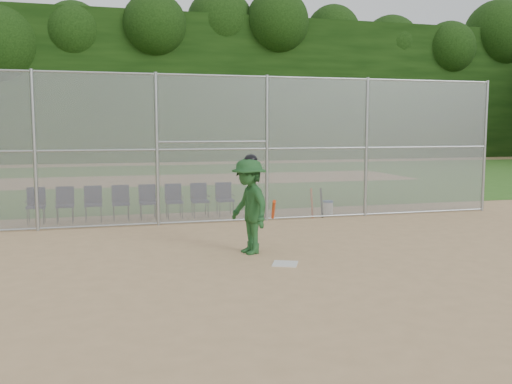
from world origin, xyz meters
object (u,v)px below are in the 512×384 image
object	(u,v)px
home_plate	(285,264)
batter_at_plate	(249,206)
water_cooler	(328,207)
chair_0	(36,206)

from	to	relation	value
home_plate	batter_at_plate	distance (m)	1.54
batter_at_plate	water_cooler	distance (m)	5.89
chair_0	batter_at_plate	bearing A→B (deg)	-47.83
home_plate	chair_0	bearing A→B (deg)	129.04
home_plate	water_cooler	bearing A→B (deg)	60.37
chair_0	water_cooler	bearing A→B (deg)	-3.67
batter_at_plate	chair_0	bearing A→B (deg)	132.17
batter_at_plate	water_cooler	xyz separation A→B (m)	(3.64, 4.56, -0.79)
batter_at_plate	water_cooler	bearing A→B (deg)	51.41
home_plate	chair_0	xyz separation A→B (m)	(-5.03, 6.20, 0.47)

